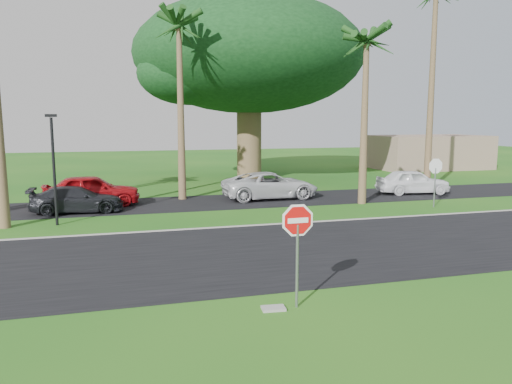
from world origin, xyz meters
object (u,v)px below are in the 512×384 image
at_px(car_dark, 77,200).
at_px(car_pickup, 413,182).
at_px(stop_sign_near, 297,234).
at_px(car_minivan, 270,186).
at_px(stop_sign_far, 435,172).
at_px(car_red, 92,191).

distance_m(car_dark, car_pickup, 18.96).
relative_size(stop_sign_near, car_minivan, 0.49).
relative_size(car_minivan, car_pickup, 1.25).
bearing_deg(car_minivan, stop_sign_far, -125.84).
bearing_deg(stop_sign_near, stop_sign_far, 43.73).
bearing_deg(car_dark, car_red, -19.38).
bearing_deg(stop_sign_near, car_minivan, 74.86).
distance_m(car_red, car_minivan, 9.55).
distance_m(stop_sign_near, car_dark, 15.47).
bearing_deg(car_dark, stop_sign_near, -156.95).
xyz_separation_m(stop_sign_near, stop_sign_far, (11.50, 11.00, 0.00)).
bearing_deg(stop_sign_near, car_pickup, 49.55).
bearing_deg(car_minivan, car_pickup, -95.47).
bearing_deg(car_minivan, stop_sign_near, 162.83).
bearing_deg(car_pickup, stop_sign_near, 147.48).
height_order(stop_sign_near, stop_sign_far, same).
height_order(car_red, car_dark, car_red).
relative_size(car_red, car_pickup, 1.12).
relative_size(car_red, car_dark, 1.12).
height_order(stop_sign_far, car_minivan, stop_sign_far).
bearing_deg(stop_sign_far, car_dark, -10.65).
bearing_deg(stop_sign_near, car_red, 108.28).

